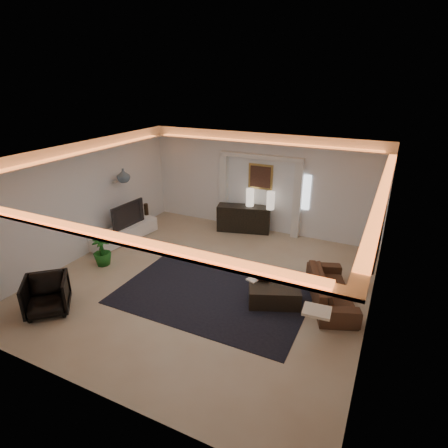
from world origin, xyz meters
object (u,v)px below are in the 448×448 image
at_px(armchair, 47,295).
at_px(console, 244,218).
at_px(sofa, 331,289).
at_px(coffee_table, 274,296).

bearing_deg(armchair, console, 28.62).
distance_m(console, armchair, 5.80).
height_order(sofa, armchair, armchair).
xyz_separation_m(sofa, coffee_table, (-1.02, -0.62, -0.08)).
bearing_deg(console, sofa, -55.77).
relative_size(console, sofa, 0.80).
height_order(console, armchair, console).
xyz_separation_m(sofa, armchair, (-5.00, -2.81, 0.09)).
bearing_deg(coffee_table, sofa, 8.87).
relative_size(sofa, armchair, 2.38).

